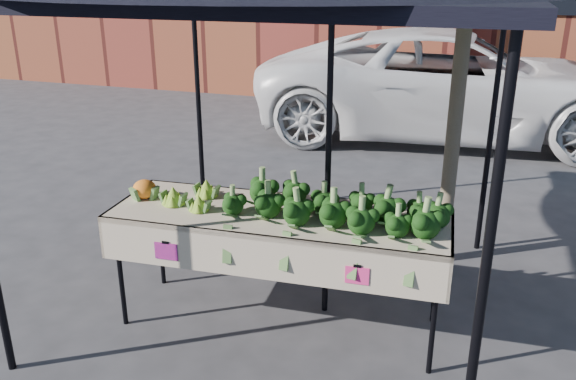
# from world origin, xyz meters

# --- Properties ---
(ground) EXTENTS (90.00, 90.00, 0.00)m
(ground) POSITION_xyz_m (0.00, 0.00, 0.00)
(ground) COLOR #303033
(table) EXTENTS (2.44, 0.95, 0.90)m
(table) POSITION_xyz_m (0.09, 0.11, 0.45)
(table) COLOR beige
(table) RESTS_ON ground
(canopy) EXTENTS (3.16, 3.16, 2.74)m
(canopy) POSITION_xyz_m (0.02, 0.47, 1.37)
(canopy) COLOR black
(canopy) RESTS_ON ground
(broccoli_heap) EXTENTS (1.58, 0.55, 0.23)m
(broccoli_heap) POSITION_xyz_m (0.48, 0.14, 1.02)
(broccoli_heap) COLOR black
(broccoli_heap) RESTS_ON table
(romanesco_cluster) EXTENTS (0.41, 0.45, 0.18)m
(romanesco_cluster) POSITION_xyz_m (-0.57, 0.10, 0.99)
(romanesco_cluster) COLOR #97C03B
(romanesco_cluster) RESTS_ON table
(cauliflower_pair) EXTENTS (0.18, 0.18, 0.16)m
(cauliflower_pair) POSITION_xyz_m (-0.96, 0.06, 0.98)
(cauliflower_pair) COLOR orange
(cauliflower_pair) RESTS_ON table
(street_tree) EXTENTS (1.87, 1.87, 3.69)m
(street_tree) POSITION_xyz_m (1.16, 1.57, 1.85)
(street_tree) COLOR #1E4C14
(street_tree) RESTS_ON ground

